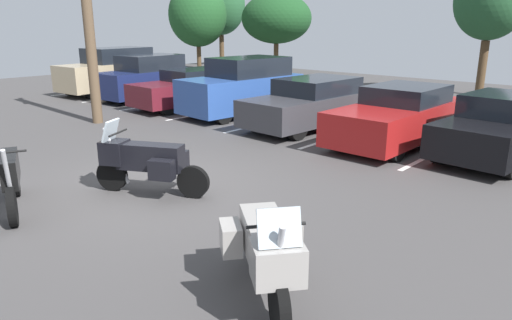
% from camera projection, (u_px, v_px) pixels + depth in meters
% --- Properties ---
extents(ground, '(44.00, 44.00, 0.10)m').
position_uv_depth(ground, '(149.00, 191.00, 9.19)').
color(ground, '#423F3F').
extents(motorcycle_touring, '(2.05, 1.31, 1.38)m').
position_uv_depth(motorcycle_touring, '(146.00, 161.00, 8.72)').
color(motorcycle_touring, black).
rests_on(motorcycle_touring, ground).
extents(motorcycle_second, '(1.72, 1.46, 1.37)m').
position_uv_depth(motorcycle_second, '(267.00, 249.00, 5.32)').
color(motorcycle_second, black).
rests_on(motorcycle_second, ground).
extents(motorcycle_third, '(2.02, 0.99, 1.28)m').
position_uv_depth(motorcycle_third, '(11.00, 178.00, 7.97)').
color(motorcycle_third, black).
rests_on(motorcycle_third, ground).
extents(parking_stripes, '(22.11, 5.01, 0.01)m').
position_uv_depth(parking_stripes, '(278.00, 120.00, 15.57)').
color(parking_stripes, silver).
rests_on(parking_stripes, ground).
extents(car_tan, '(2.20, 4.85, 2.03)m').
position_uv_depth(car_tan, '(112.00, 71.00, 21.48)').
color(car_tan, tan).
rests_on(car_tan, ground).
extents(car_navy, '(2.06, 4.35, 1.83)m').
position_uv_depth(car_navy, '(148.00, 78.00, 19.74)').
color(car_navy, navy).
rests_on(car_navy, ground).
extents(car_maroon, '(1.92, 4.53, 1.42)m').
position_uv_depth(car_maroon, '(190.00, 89.00, 17.86)').
color(car_maroon, maroon).
rests_on(car_maroon, ground).
extents(car_blue, '(2.17, 4.54, 1.97)m').
position_uv_depth(car_blue, '(243.00, 87.00, 16.34)').
color(car_blue, '#2D519E').
rests_on(car_blue, ground).
extents(car_charcoal, '(2.09, 4.98, 1.49)m').
position_uv_depth(car_charcoal, '(313.00, 103.00, 14.44)').
color(car_charcoal, '#38383D').
rests_on(car_charcoal, ground).
extents(car_red, '(1.91, 4.87, 1.51)m').
position_uv_depth(car_red, '(400.00, 116.00, 12.50)').
color(car_red, maroon).
rests_on(car_red, ground).
extents(car_black, '(2.08, 4.51, 1.50)m').
position_uv_depth(car_black, '(502.00, 128.00, 11.12)').
color(car_black, black).
rests_on(car_black, ground).
extents(utility_pole, '(1.76, 0.61, 7.19)m').
position_uv_depth(utility_pole, '(87.00, 3.00, 14.18)').
color(utility_pole, brown).
rests_on(utility_pole, ground).
extents(tree_right, '(4.38, 4.38, 4.93)m').
position_uv_depth(tree_right, '(276.00, 18.00, 29.31)').
color(tree_right, '#4C3823').
rests_on(tree_right, ground).
extents(tree_left, '(3.78, 3.78, 5.67)m').
position_uv_depth(tree_left, '(198.00, 15.00, 30.54)').
color(tree_left, '#4C3823').
rests_on(tree_left, ground).
extents(tree_far_right, '(3.00, 3.00, 5.67)m').
position_uv_depth(tree_far_right, '(491.00, 1.00, 19.89)').
color(tree_far_right, '#4C3823').
rests_on(tree_far_right, ground).
extents(tree_far_left, '(3.62, 3.62, 6.58)m').
position_uv_depth(tree_far_left, '(221.00, 5.00, 35.05)').
color(tree_far_left, '#4C3823').
rests_on(tree_far_left, ground).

